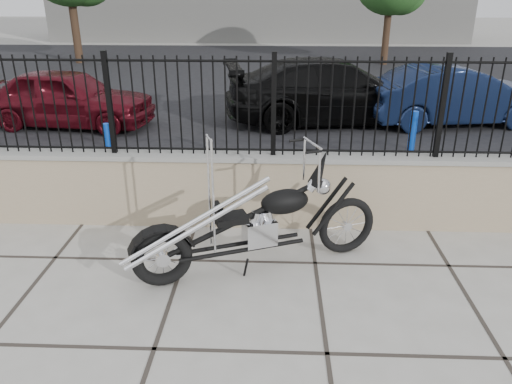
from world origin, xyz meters
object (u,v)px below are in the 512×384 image
(car_red, at_px, (68,98))
(car_blue, at_px, (456,95))
(chopper_motorcycle, at_px, (255,203))
(car_black, at_px, (334,91))

(car_red, relative_size, car_blue, 0.94)
(chopper_motorcycle, height_order, car_blue, chopper_motorcycle)
(car_black, bearing_deg, car_blue, -102.26)
(car_red, bearing_deg, car_black, -77.33)
(car_black, bearing_deg, car_red, 86.12)
(car_red, bearing_deg, chopper_motorcycle, -136.60)
(chopper_motorcycle, relative_size, car_red, 0.72)
(car_red, xyz_separation_m, car_black, (5.81, 0.60, 0.07))
(car_black, distance_m, car_blue, 2.66)
(car_black, relative_size, car_blue, 1.23)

